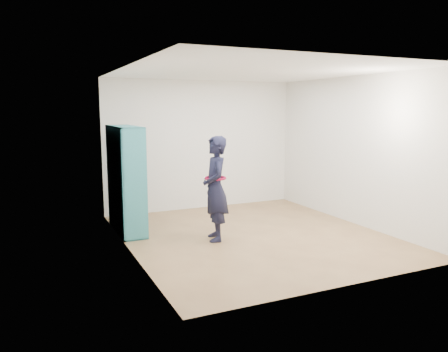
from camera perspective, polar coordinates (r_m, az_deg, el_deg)
name	(u,v)px	position (r m, az deg, el deg)	size (l,w,h in m)	color
floor	(254,235)	(7.16, 3.91, -7.74)	(4.50, 4.50, 0.00)	brown
ceiling	(256,71)	(6.89, 4.14, 13.47)	(4.50, 4.50, 0.00)	white
wall_left	(128,162)	(6.21, -12.42, 1.80)	(0.02, 4.50, 2.60)	white
wall_right	(354,151)	(8.05, 16.64, 3.18)	(0.02, 4.50, 2.60)	white
wall_back	(202,145)	(8.94, -2.91, 4.05)	(4.00, 0.02, 2.60)	white
wall_front	(351,175)	(5.06, 16.30, 0.12)	(4.00, 0.02, 2.60)	white
bookshelf	(124,180)	(7.42, -12.90, -0.55)	(0.38, 1.32, 1.76)	teal
person	(215,188)	(6.74, -1.13, -1.64)	(0.51, 0.67, 1.63)	black
smartphone	(205,181)	(6.77, -2.55, -0.70)	(0.03, 0.11, 0.14)	silver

